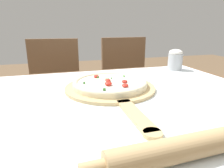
{
  "coord_description": "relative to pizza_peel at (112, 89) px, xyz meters",
  "views": [
    {
      "loc": [
        -0.27,
        -0.68,
        1.01
      ],
      "look_at": [
        -0.05,
        0.07,
        0.78
      ],
      "focal_mm": 32.0,
      "sensor_mm": 36.0,
      "label": 1
    }
  ],
  "objects": [
    {
      "name": "dining_table",
      "position": [
        0.05,
        -0.07,
        -0.12
      ],
      "size": [
        1.17,
        0.97,
        0.74
      ],
      "color": "brown",
      "rests_on": "ground_plane"
    },
    {
      "name": "towel_cloth",
      "position": [
        0.05,
        -0.07,
        -0.01
      ],
      "size": [
        1.09,
        0.89,
        0.0
      ],
      "color": "silver",
      "rests_on": "dining_table"
    },
    {
      "name": "pizza_peel",
      "position": [
        0.0,
        0.0,
        0.0
      ],
      "size": [
        0.38,
        0.6,
        0.01
      ],
      "color": "tan",
      "rests_on": "towel_cloth"
    },
    {
      "name": "pizza",
      "position": [
        -0.0,
        0.02,
        0.02
      ],
      "size": [
        0.31,
        0.31,
        0.03
      ],
      "color": "beige",
      "rests_on": "pizza_peel"
    },
    {
      "name": "rolling_pin",
      "position": [
        0.03,
        -0.46,
        0.02
      ],
      "size": [
        0.44,
        0.07,
        0.05
      ],
      "rotation": [
        0.0,
        0.0,
        0.04
      ],
      "color": "tan",
      "rests_on": "towel_cloth"
    },
    {
      "name": "chair_left",
      "position": [
        -0.23,
        0.77,
        -0.23
      ],
      "size": [
        0.44,
        0.44,
        0.91
      ],
      "rotation": [
        0.0,
        0.0,
        -0.11
      ],
      "color": "brown",
      "rests_on": "ground_plane"
    },
    {
      "name": "chair_right",
      "position": [
        0.35,
        0.77,
        -0.23
      ],
      "size": [
        0.4,
        0.4,
        0.91
      ],
      "rotation": [
        0.0,
        0.0,
        0.0
      ],
      "color": "brown",
      "rests_on": "ground_plane"
    },
    {
      "name": "flour_cup",
      "position": [
        0.47,
        0.27,
        0.06
      ],
      "size": [
        0.08,
        0.08,
        0.12
      ],
      "color": "#B2B7BC",
      "rests_on": "towel_cloth"
    }
  ]
}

